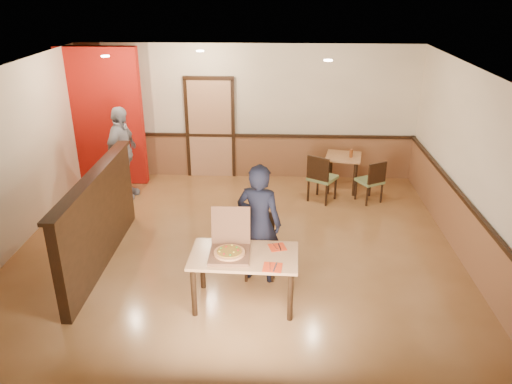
% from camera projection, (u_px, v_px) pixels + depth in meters
% --- Properties ---
extents(floor, '(7.00, 7.00, 0.00)m').
position_uv_depth(floor, '(236.00, 258.00, 7.73)').
color(floor, '#AF7744').
rests_on(floor, ground).
extents(ceiling, '(7.00, 7.00, 0.00)m').
position_uv_depth(ceiling, '(233.00, 76.00, 6.62)').
color(ceiling, black).
rests_on(ceiling, wall_back).
extents(wall_back, '(7.00, 0.00, 7.00)m').
position_uv_depth(wall_back, '(248.00, 113.00, 10.38)').
color(wall_back, '#FBE9C4').
rests_on(wall_back, floor).
extents(wall_right, '(0.00, 7.00, 7.00)m').
position_uv_depth(wall_right, '(481.00, 177.00, 7.04)').
color(wall_right, '#FBE9C4').
rests_on(wall_right, floor).
extents(wainscot_back, '(7.00, 0.04, 0.90)m').
position_uv_depth(wainscot_back, '(248.00, 156.00, 10.73)').
color(wainscot_back, brown).
rests_on(wainscot_back, floor).
extents(chair_rail_back, '(7.00, 0.06, 0.06)m').
position_uv_depth(chair_rail_back, '(248.00, 135.00, 10.53)').
color(chair_rail_back, black).
rests_on(chair_rail_back, wall_back).
extents(wainscot_right, '(0.04, 7.00, 0.90)m').
position_uv_depth(wainscot_right, '(468.00, 237.00, 7.42)').
color(wainscot_right, brown).
rests_on(wainscot_right, floor).
extents(chair_rail_right, '(0.06, 7.00, 0.06)m').
position_uv_depth(chair_rail_right, '(472.00, 208.00, 7.24)').
color(chair_rail_right, black).
rests_on(chair_rail_right, wall_right).
extents(back_door, '(0.90, 0.06, 2.10)m').
position_uv_depth(back_door, '(210.00, 129.00, 10.52)').
color(back_door, tan).
rests_on(back_door, wall_back).
extents(booth_partition, '(0.20, 3.10, 1.44)m').
position_uv_depth(booth_partition, '(99.00, 219.00, 7.33)').
color(booth_partition, black).
rests_on(booth_partition, floor).
extents(red_accent_panel, '(1.60, 0.20, 2.78)m').
position_uv_depth(red_accent_panel, '(103.00, 117.00, 10.04)').
color(red_accent_panel, '#A9140C').
rests_on(red_accent_panel, floor).
extents(spot_a, '(0.14, 0.14, 0.02)m').
position_uv_depth(spot_a, '(105.00, 56.00, 8.36)').
color(spot_a, '#FFD3B2').
rests_on(spot_a, ceiling).
extents(spot_b, '(0.14, 0.14, 0.02)m').
position_uv_depth(spot_b, '(200.00, 51.00, 8.95)').
color(spot_b, '#FFD3B2').
rests_on(spot_b, ceiling).
extents(spot_c, '(0.14, 0.14, 0.02)m').
position_uv_depth(spot_c, '(328.00, 60.00, 7.95)').
color(spot_c, '#FFD3B2').
rests_on(spot_c, ceiling).
extents(main_table, '(1.41, 0.84, 0.74)m').
position_uv_depth(main_table, '(244.00, 262.00, 6.42)').
color(main_table, tan).
rests_on(main_table, floor).
extents(diner_chair, '(0.46, 0.46, 0.91)m').
position_uv_depth(diner_chair, '(259.00, 242.00, 7.17)').
color(diner_chair, '#72874E').
rests_on(diner_chair, floor).
extents(side_chair_left, '(0.64, 0.64, 0.94)m').
position_uv_depth(side_chair_left, '(321.00, 176.00, 9.47)').
color(side_chair_left, '#72874E').
rests_on(side_chair_left, floor).
extents(side_chair_right, '(0.57, 0.57, 0.84)m').
position_uv_depth(side_chair_right, '(372.00, 180.00, 9.46)').
color(side_chair_right, '#72874E').
rests_on(side_chair_right, floor).
extents(side_table, '(0.79, 0.79, 0.73)m').
position_uv_depth(side_table, '(343.00, 164.00, 10.00)').
color(side_table, tan).
rests_on(side_table, floor).
extents(diner, '(0.73, 0.57, 1.75)m').
position_uv_depth(diner, '(259.00, 224.00, 6.89)').
color(diner, black).
rests_on(diner, floor).
extents(passerby, '(0.63, 1.12, 1.80)m').
position_uv_depth(passerby, '(122.00, 153.00, 9.53)').
color(passerby, '#94939B').
rests_on(passerby, floor).
extents(pizza_box, '(0.52, 0.61, 0.54)m').
position_uv_depth(pizza_box, '(230.00, 249.00, 6.37)').
color(pizza_box, brown).
rests_on(pizza_box, main_table).
extents(pizza, '(0.45, 0.45, 0.03)m').
position_uv_depth(pizza, '(229.00, 253.00, 6.33)').
color(pizza, '#E09351').
rests_on(pizza, pizza_box).
extents(napkin_near, '(0.25, 0.25, 0.01)m').
position_uv_depth(napkin_near, '(272.00, 267.00, 6.10)').
color(napkin_near, red).
rests_on(napkin_near, main_table).
extents(napkin_far, '(0.26, 0.26, 0.01)m').
position_uv_depth(napkin_far, '(277.00, 247.00, 6.55)').
color(napkin_far, red).
rests_on(napkin_far, main_table).
extents(condiment, '(0.07, 0.07, 0.16)m').
position_uv_depth(condiment, '(351.00, 153.00, 9.81)').
color(condiment, brown).
rests_on(condiment, side_table).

